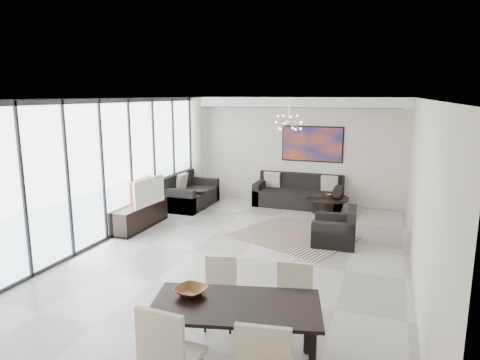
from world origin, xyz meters
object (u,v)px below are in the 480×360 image
at_px(tv_console, 139,216).
at_px(television, 145,191).
at_px(coffee_table, 327,204).
at_px(dining_table, 236,311).
at_px(sofa_main, 298,195).

bearing_deg(tv_console, television, 8.92).
distance_m(coffee_table, dining_table, 6.80).
distance_m(coffee_table, television, 4.60).
bearing_deg(coffee_table, dining_table, -90.09).
xyz_separation_m(tv_console, dining_table, (3.81, -4.06, 0.40)).
distance_m(coffee_table, tv_console, 4.70).
distance_m(television, dining_table, 5.48).
height_order(coffee_table, sofa_main, sofa_main).
height_order(tv_console, television, television).
relative_size(coffee_table, dining_table, 0.56).
bearing_deg(dining_table, sofa_main, 96.43).
xyz_separation_m(sofa_main, tv_console, (-3.00, -3.11, -0.02)).
bearing_deg(television, tv_console, 103.26).
relative_size(sofa_main, tv_console, 1.35).
height_order(coffee_table, dining_table, dining_table).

